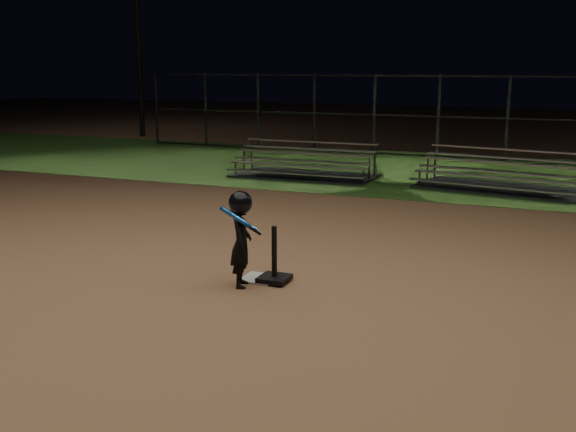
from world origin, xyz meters
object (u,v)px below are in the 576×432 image
(bleacher_left, at_px, (304,170))
(bleacher_right, at_px, (501,182))
(batting_tee, at_px, (274,271))
(child_batter, at_px, (241,236))
(light_pole_left, at_px, (136,7))
(home_plate, at_px, (259,278))

(bleacher_left, xyz_separation_m, bleacher_right, (4.78, -0.05, 0.01))
(batting_tee, xyz_separation_m, child_batter, (-0.33, -0.30, 0.50))
(bleacher_left, bearing_deg, light_pole_left, 144.24)
(home_plate, distance_m, child_batter, 0.73)
(home_plate, bearing_deg, light_pole_left, 128.77)
(batting_tee, height_order, light_pole_left, light_pole_left)
(home_plate, xyz_separation_m, bleacher_right, (2.33, 7.98, 0.17))
(child_batter, xyz_separation_m, bleacher_left, (-2.36, 8.36, -0.48))
(home_plate, height_order, bleacher_right, bleacher_right)
(home_plate, distance_m, batting_tee, 0.28)
(child_batter, relative_size, light_pole_left, 0.15)
(home_plate, relative_size, batting_tee, 0.62)
(child_batter, bearing_deg, bleacher_right, -35.84)
(batting_tee, xyz_separation_m, bleacher_right, (2.10, 8.01, 0.03))
(child_batter, bearing_deg, bleacher_left, -3.86)
(batting_tee, bearing_deg, bleacher_left, 108.41)
(bleacher_right, bearing_deg, home_plate, -96.16)
(bleacher_left, relative_size, light_pole_left, 0.43)
(batting_tee, bearing_deg, light_pole_left, 129.24)
(bleacher_right, bearing_deg, light_pole_left, 164.19)
(child_batter, height_order, light_pole_left, light_pole_left)
(home_plate, height_order, batting_tee, batting_tee)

